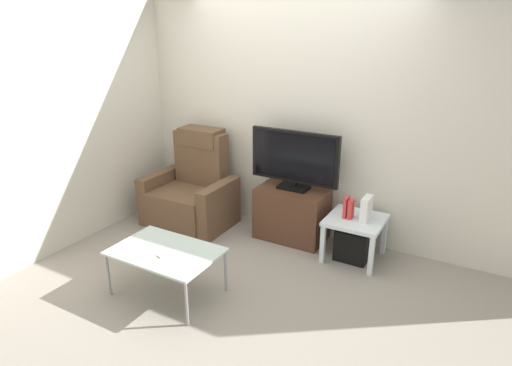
{
  "coord_description": "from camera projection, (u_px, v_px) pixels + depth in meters",
  "views": [
    {
      "loc": [
        1.89,
        -3.08,
        2.21
      ],
      "look_at": [
        -0.14,
        0.5,
        0.7
      ],
      "focal_mm": 30.55,
      "sensor_mm": 36.0,
      "label": 1
    }
  ],
  "objects": [
    {
      "name": "television",
      "position": [
        294.0,
        159.0,
        4.5
      ],
      "size": [
        0.97,
        0.2,
        0.62
      ],
      "color": "black",
      "rests_on": "tv_stand"
    },
    {
      "name": "recliner_armchair",
      "position": [
        192.0,
        192.0,
        5.06
      ],
      "size": [
        0.98,
        0.78,
        1.08
      ],
      "rotation": [
        0.0,
        0.0,
        0.19
      ],
      "color": "brown",
      "rests_on": "ground"
    },
    {
      "name": "book_leftmost",
      "position": [
        346.0,
        207.0,
        4.23
      ],
      "size": [
        0.03,
        0.11,
        0.21
      ],
      "primitive_type": "cube",
      "color": "red",
      "rests_on": "side_table"
    },
    {
      "name": "side_table",
      "position": [
        355.0,
        224.0,
        4.26
      ],
      "size": [
        0.54,
        0.54,
        0.43
      ],
      "color": "silver",
      "rests_on": "ground"
    },
    {
      "name": "cell_phone",
      "position": [
        166.0,
        254.0,
        3.6
      ],
      "size": [
        0.12,
        0.16,
        0.01
      ],
      "primitive_type": "cube",
      "rotation": [
        0.0,
        0.0,
        -0.34
      ],
      "color": "#B7B7BC",
      "rests_on": "coffee_table"
    },
    {
      "name": "game_console",
      "position": [
        366.0,
        209.0,
        4.16
      ],
      "size": [
        0.07,
        0.2,
        0.24
      ],
      "primitive_type": "cube",
      "color": "white",
      "rests_on": "side_table"
    },
    {
      "name": "ground_plane",
      "position": [
        243.0,
        270.0,
        4.16
      ],
      "size": [
        6.4,
        6.4,
        0.0
      ],
      "primitive_type": "plane",
      "color": "gray"
    },
    {
      "name": "subwoofer_box",
      "position": [
        354.0,
        243.0,
        4.33
      ],
      "size": [
        0.32,
        0.32,
        0.32
      ],
      "primitive_type": "cube",
      "color": "black",
      "rests_on": "ground"
    },
    {
      "name": "coffee_table",
      "position": [
        166.0,
        253.0,
        3.68
      ],
      "size": [
        0.9,
        0.6,
        0.41
      ],
      "color": "#B2C6C1",
      "rests_on": "ground"
    },
    {
      "name": "wall_side",
      "position": [
        89.0,
        116.0,
        4.58
      ],
      "size": [
        0.06,
        4.48,
        2.6
      ],
      "primitive_type": "cube",
      "color": "beige",
      "rests_on": "ground"
    },
    {
      "name": "tv_stand",
      "position": [
        292.0,
        213.0,
        4.69
      ],
      "size": [
        0.74,
        0.45,
        0.57
      ],
      "color": "#4C2D1E",
      "rests_on": "ground"
    },
    {
      "name": "wall_back",
      "position": [
        296.0,
        115.0,
        4.63
      ],
      "size": [
        6.4,
        0.06,
        2.6
      ],
      "primitive_type": "cube",
      "color": "beige",
      "rests_on": "ground"
    },
    {
      "name": "book_middle",
      "position": [
        351.0,
        209.0,
        4.21
      ],
      "size": [
        0.04,
        0.1,
        0.19
      ],
      "primitive_type": "cube",
      "color": "red",
      "rests_on": "side_table"
    }
  ]
}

